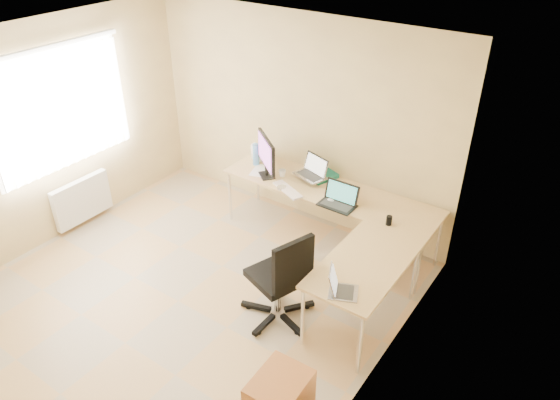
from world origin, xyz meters
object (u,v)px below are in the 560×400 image
Objects in this scene: monitor at (266,157)px; keyboard at (288,190)px; laptop_return at (344,284)px; desk_main at (328,216)px; desk_fan at (257,153)px; laptop_black at (338,196)px; water_bottle at (256,154)px; desk_return at (362,292)px; laptop_center at (310,167)px; mug at (282,173)px; office_chair at (278,277)px.

monitor is 1.31× the size of keyboard.
keyboard is 1.56× the size of laptop_return.
desk_main is 5.71× the size of keyboard.
keyboard is at bearing -6.79° from desk_fan.
desk_fan is at bearing 165.80° from laptop_black.
laptop_black is 1.42× the size of water_bottle.
keyboard is (-1.36, 0.70, 0.38)m from desk_return.
laptop_black is at bearing -45.77° from desk_main.
laptop_center is 1.26× the size of laptop_return.
desk_main is 1.40m from desk_return.
water_bottle is 1.18× the size of desk_fan.
monitor is at bearing 29.47° from laptop_return.
laptop_black is 1.44m from laptop_return.
mug is (-0.63, -0.04, 0.41)m from desk_main.
laptop_black is at bearing 26.97° from keyboard.
office_chair is at bearing -89.40° from laptop_black.
desk_return is at bearing -22.19° from laptop_center.
desk_main and desk_return have the same top height.
desk_fan is (-0.49, 0.15, 0.08)m from mug.
laptop_center reaches higher than mug.
laptop_center is 0.37m from mug.
laptop_center reaches higher than laptop_black.
desk_fan is (-0.04, 0.08, -0.02)m from water_bottle.
laptop_black is at bearing -13.71° from mug.
laptop_black is at bearing -12.66° from laptop_center.
desk_return is 0.84m from office_chair.
desk_main is at bearing 134.76° from laptop_black.
water_bottle is at bearing -172.07° from monitor.
desk_fan is 2.67m from laptop_return.
monitor is 1.06m from laptop_black.
laptop_return is 0.83m from office_chair.
water_bottle is at bearing 30.29° from laptop_return.
keyboard reaches higher than desk_return.
monitor is at bearing -146.64° from mug.
monitor is 0.44m from desk_fan.
desk_main is 1.02m from monitor.
monitor reaches higher than desk_fan.
desk_main is at bearing 134.27° from desk_return.
monitor is 0.50m from keyboard.
monitor is at bearing -176.20° from keyboard.
laptop_center is 4.15× the size of mug.
mug reaches higher than desk_return.
mug is (-0.25, 0.25, 0.03)m from keyboard.
water_bottle reaches higher than desk_main.
laptop_center reaches higher than keyboard.
monitor is 0.36m from water_bottle.
keyboard is at bearing -45.14° from mug.
keyboard reaches higher than desk_main.
laptop_return is at bearing -35.66° from water_bottle.
monitor is 1.71m from office_chair.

